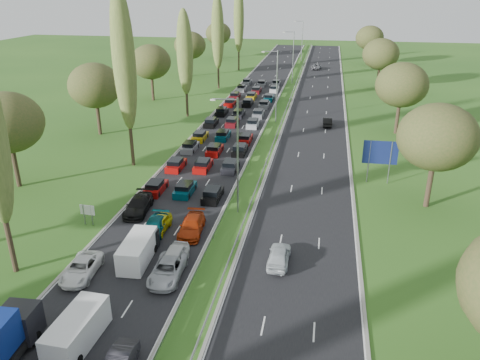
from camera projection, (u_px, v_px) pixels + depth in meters
The scene contains 23 objects.
ground at pixel (277, 119), 82.20m from camera, with size 260.00×260.00×0.00m, color #29561B.
near_carriageway at pixel (242, 114), 85.60m from camera, with size 10.50×215.00×0.04m, color black.
far_carriageway at pixel (316, 117), 83.33m from camera, with size 10.50×215.00×0.04m, color black.
central_reservation at pixel (278, 113), 84.25m from camera, with size 2.36×215.00×0.32m.
lamp_columns at pixel (277, 87), 78.07m from camera, with size 0.18×140.18×12.00m.
poplar_row at pixel (163, 54), 69.37m from camera, with size 2.80×127.80×22.44m.
woodland_left at pixel (84, 90), 67.92m from camera, with size 8.00×166.00×11.10m.
woodland_right at pixel (410, 97), 63.87m from camera, with size 8.00×153.00×11.10m.
traffic_queue_fill at pixel (237, 118), 80.97m from camera, with size 9.08×68.10×0.80m.
near_car_2 at pixel (81, 268), 37.70m from camera, with size 2.25×4.88×1.36m, color white.
near_car_3 at pixel (138, 205), 48.30m from camera, with size 2.18×5.37×1.56m, color black.
near_car_7 at pixel (154, 227), 43.96m from camera, with size 2.03×4.99×1.45m, color #044247.
near_car_8 at pixel (159, 224), 44.54m from camera, with size 1.66×4.14×1.41m, color #BEBE0C.
near_car_10 at pixel (167, 270), 37.43m from camera, with size 2.36×5.11×1.42m, color #A0A4AA.
near_car_11 at pixel (192, 226), 44.20m from camera, with size 2.08×5.11×1.48m, color #A12B09.
near_car_12 at pixel (174, 258), 39.00m from camera, with size 1.82×4.53×1.54m, color silver.
far_car_0 at pixel (279, 255), 39.35m from camera, with size 1.78×4.42×1.51m, color silver.
far_car_1 at pixel (327, 122), 78.05m from camera, with size 1.46×4.19×1.38m, color black.
far_car_2 at pixel (316, 67), 130.48m from camera, with size 2.39×5.18×1.44m, color slate.
white_van_front at pixel (79, 328), 30.55m from camera, with size 2.11×5.37×2.16m.
white_van_rear at pixel (139, 249), 39.72m from camera, with size 2.07×5.27×2.12m.
info_sign at pixel (88, 212), 45.54m from camera, with size 1.50×0.19×2.10m.
direction_sign at pixel (380, 154), 54.47m from camera, with size 4.00×0.16×5.20m.
Camera 1 is at (12.65, 0.18, 21.83)m, focal length 35.00 mm.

